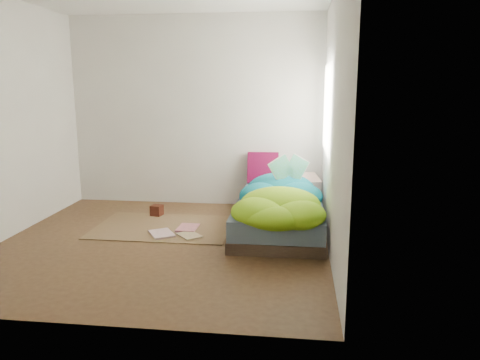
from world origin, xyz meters
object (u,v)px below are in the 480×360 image
object	(u,v)px
bed	(280,214)
wooden_box	(157,210)
floor_book_a	(151,235)
floor_book_b	(178,228)
pillow_magenta	(263,168)
open_book	(289,159)

from	to	relation	value
bed	wooden_box	xyz separation A→B (m)	(-1.59, 0.29, -0.09)
floor_book_a	floor_book_b	xyz separation A→B (m)	(0.23, 0.30, 0.00)
bed	pillow_magenta	size ratio (longest dim) A/B	4.75
open_book	wooden_box	bearing A→B (deg)	151.16
open_book	floor_book_b	distance (m)	1.53
open_book	bed	bearing A→B (deg)	-153.46
pillow_magenta	wooden_box	size ratio (longest dim) A/B	3.15
open_book	floor_book_b	size ratio (longest dim) A/B	1.33
pillow_magenta	wooden_box	xyz separation A→B (m)	(-1.32, -0.62, -0.47)
floor_book_b	floor_book_a	bearing A→B (deg)	-125.01
open_book	wooden_box	distance (m)	1.85
open_book	floor_book_a	size ratio (longest dim) A/B	1.27
open_book	floor_book_a	xyz separation A→B (m)	(-1.50, -0.66, -0.78)
wooden_box	floor_book_b	bearing A→B (deg)	-51.79
bed	floor_book_b	world-z (taller)	bed
floor_book_b	wooden_box	bearing A→B (deg)	130.01
wooden_box	floor_book_b	xyz separation A→B (m)	(0.42, -0.53, -0.05)
pillow_magenta	floor_book_b	xyz separation A→B (m)	(-0.90, -1.15, -0.52)
wooden_box	floor_book_b	distance (m)	0.68
bed	floor_book_b	distance (m)	1.21
pillow_magenta	floor_book_b	world-z (taller)	pillow_magenta
open_book	floor_book_b	world-z (taller)	open_book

